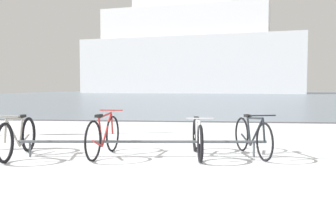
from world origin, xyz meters
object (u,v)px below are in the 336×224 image
bicycle_1 (104,136)px  bicycle_3 (252,136)px  ferry_ship (188,52)px  bicycle_2 (197,138)px  bicycle_0 (18,138)px

bicycle_1 → bicycle_3: 2.72m
bicycle_1 → ferry_ship: bearing=91.8°
bicycle_2 → bicycle_3: (1.00, 0.21, 0.02)m
bicycle_3 → bicycle_0: bearing=-172.0°
bicycle_1 → ferry_ship: ferry_ship is taller
bicycle_0 → bicycle_3: 4.25m
bicycle_0 → bicycle_3: bicycle_0 is taller
bicycle_3 → ferry_ship: 72.16m
bicycle_0 → bicycle_1: bicycle_1 is taller
bicycle_1 → bicycle_3: size_ratio=1.02×
bicycle_1 → ferry_ship: size_ratio=0.04×
bicycle_1 → ferry_ship: 72.35m
bicycle_1 → bicycle_3: (2.70, 0.32, -0.02)m
ferry_ship → bicycle_3: bearing=-86.0°
bicycle_0 → ferry_ship: (-0.74, 72.11, 8.25)m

